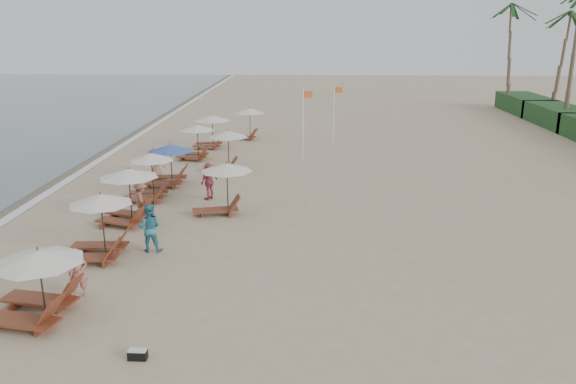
{
  "coord_description": "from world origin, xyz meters",
  "views": [
    {
      "loc": [
        1.49,
        -17.54,
        7.81
      ],
      "look_at": [
        0.69,
        4.78,
        1.3
      ],
      "focal_mm": 35.4,
      "sensor_mm": 36.0,
      "label": 1
    }
  ],
  "objects_px": {
    "lounger_station_4": "(166,165)",
    "beachgoer_far_a": "(209,181)",
    "beachgoer_mid_b": "(141,200)",
    "duffel_bag": "(138,354)",
    "beachgoer_near": "(78,273)",
    "lounger_station_1": "(96,228)",
    "inland_station_1": "(225,145)",
    "inland_station_0": "(222,183)",
    "lounger_station_5": "(195,141)",
    "flag_pole_near": "(304,120)",
    "beachgoer_far_b": "(156,163)",
    "inland_station_2": "(247,119)",
    "lounger_station_6": "(210,130)",
    "lounger_station_3": "(148,177)",
    "lounger_station_2": "(125,195)",
    "beachgoer_mid_a": "(150,228)",
    "lounger_station_0": "(32,286)"
  },
  "relations": [
    {
      "from": "duffel_bag",
      "to": "beachgoer_near",
      "type": "bearing_deg",
      "value": 129.58
    },
    {
      "from": "lounger_station_5",
      "to": "flag_pole_near",
      "type": "bearing_deg",
      "value": 0.43
    },
    {
      "from": "lounger_station_0",
      "to": "inland_station_0",
      "type": "relative_size",
      "value": 1.06
    },
    {
      "from": "inland_station_0",
      "to": "inland_station_1",
      "type": "distance_m",
      "value": 7.88
    },
    {
      "from": "duffel_bag",
      "to": "lounger_station_0",
      "type": "bearing_deg",
      "value": 151.2
    },
    {
      "from": "beachgoer_mid_a",
      "to": "beachgoer_far_b",
      "type": "xyz_separation_m",
      "value": [
        -2.38,
        10.07,
        -0.02
      ]
    },
    {
      "from": "beachgoer_far_a",
      "to": "inland_station_0",
      "type": "bearing_deg",
      "value": 56.02
    },
    {
      "from": "beachgoer_far_a",
      "to": "duffel_bag",
      "type": "xyz_separation_m",
      "value": [
        0.49,
        -13.38,
        -0.76
      ]
    },
    {
      "from": "inland_station_2",
      "to": "beachgoer_mid_a",
      "type": "relative_size",
      "value": 1.46
    },
    {
      "from": "duffel_bag",
      "to": "lounger_station_3",
      "type": "bearing_deg",
      "value": 104.08
    },
    {
      "from": "beachgoer_mid_b",
      "to": "beachgoer_far_b",
      "type": "relative_size",
      "value": 0.91
    },
    {
      "from": "inland_station_0",
      "to": "beachgoer_far_b",
      "type": "relative_size",
      "value": 1.55
    },
    {
      "from": "beachgoer_near",
      "to": "beachgoer_far_a",
      "type": "relative_size",
      "value": 0.86
    },
    {
      "from": "beachgoer_far_b",
      "to": "lounger_station_0",
      "type": "bearing_deg",
      "value": -140.19
    },
    {
      "from": "beachgoer_mid_a",
      "to": "beachgoer_far_a",
      "type": "height_order",
      "value": "beachgoer_mid_a"
    },
    {
      "from": "lounger_station_3",
      "to": "lounger_station_5",
      "type": "xyz_separation_m",
      "value": [
        0.5,
        8.6,
        -0.01
      ]
    },
    {
      "from": "lounger_station_4",
      "to": "beachgoer_near",
      "type": "xyz_separation_m",
      "value": [
        0.4,
        -12.55,
        -0.28
      ]
    },
    {
      "from": "beachgoer_near",
      "to": "duffel_bag",
      "type": "relative_size",
      "value": 3.31
    },
    {
      "from": "inland_station_0",
      "to": "inland_station_1",
      "type": "relative_size",
      "value": 1.04
    },
    {
      "from": "lounger_station_5",
      "to": "lounger_station_6",
      "type": "xyz_separation_m",
      "value": [
        0.38,
        3.35,
        0.15
      ]
    },
    {
      "from": "inland_station_0",
      "to": "flag_pole_near",
      "type": "bearing_deg",
      "value": 72.28
    },
    {
      "from": "lounger_station_2",
      "to": "inland_station_2",
      "type": "bearing_deg",
      "value": 80.51
    },
    {
      "from": "lounger_station_2",
      "to": "beachgoer_mid_a",
      "type": "bearing_deg",
      "value": -58.99
    },
    {
      "from": "lounger_station_0",
      "to": "beachgoer_far_a",
      "type": "bearing_deg",
      "value": 75.82
    },
    {
      "from": "inland_station_1",
      "to": "beachgoer_near",
      "type": "height_order",
      "value": "inland_station_1"
    },
    {
      "from": "inland_station_0",
      "to": "duffel_bag",
      "type": "distance_m",
      "value": 11.33
    },
    {
      "from": "beachgoer_far_a",
      "to": "flag_pole_near",
      "type": "relative_size",
      "value": 0.41
    },
    {
      "from": "inland_station_1",
      "to": "beachgoer_mid_b",
      "type": "distance_m",
      "value": 8.81
    },
    {
      "from": "lounger_station_6",
      "to": "inland_station_0",
      "type": "height_order",
      "value": "inland_station_0"
    },
    {
      "from": "beachgoer_mid_a",
      "to": "beachgoer_mid_b",
      "type": "height_order",
      "value": "beachgoer_mid_a"
    },
    {
      "from": "lounger_station_2",
      "to": "beachgoer_mid_a",
      "type": "relative_size",
      "value": 1.49
    },
    {
      "from": "lounger_station_0",
      "to": "beachgoer_near",
      "type": "xyz_separation_m",
      "value": [
        0.69,
        1.4,
        -0.25
      ]
    },
    {
      "from": "lounger_station_4",
      "to": "beachgoer_mid_b",
      "type": "xyz_separation_m",
      "value": [
        0.17,
        -5.21,
        -0.25
      ]
    },
    {
      "from": "lounger_station_6",
      "to": "beachgoer_mid_b",
      "type": "relative_size",
      "value": 1.62
    },
    {
      "from": "inland_station_0",
      "to": "duffel_bag",
      "type": "bearing_deg",
      "value": -92.23
    },
    {
      "from": "lounger_station_5",
      "to": "duffel_bag",
      "type": "relative_size",
      "value": 5.25
    },
    {
      "from": "lounger_station_1",
      "to": "flag_pole_near",
      "type": "distance_m",
      "value": 17.2
    },
    {
      "from": "lounger_station_1",
      "to": "inland_station_1",
      "type": "distance_m",
      "value": 13.15
    },
    {
      "from": "beachgoer_mid_b",
      "to": "beachgoer_far_b",
      "type": "bearing_deg",
      "value": -26.33
    },
    {
      "from": "beachgoer_mid_b",
      "to": "duffel_bag",
      "type": "height_order",
      "value": "beachgoer_mid_b"
    },
    {
      "from": "lounger_station_6",
      "to": "flag_pole_near",
      "type": "relative_size",
      "value": 0.59
    },
    {
      "from": "inland_station_1",
      "to": "inland_station_2",
      "type": "height_order",
      "value": "same"
    },
    {
      "from": "lounger_station_0",
      "to": "lounger_station_6",
      "type": "height_order",
      "value": "lounger_station_6"
    },
    {
      "from": "inland_station_0",
      "to": "flag_pole_near",
      "type": "xyz_separation_m",
      "value": [
        3.39,
        10.6,
        1.04
      ]
    },
    {
      "from": "beachgoer_far_a",
      "to": "beachgoer_mid_b",
      "type": "bearing_deg",
      "value": -9.13
    },
    {
      "from": "lounger_station_5",
      "to": "beachgoer_mid_b",
      "type": "height_order",
      "value": "lounger_station_5"
    },
    {
      "from": "beachgoer_mid_b",
      "to": "lounger_station_4",
      "type": "bearing_deg",
      "value": -33.28
    },
    {
      "from": "inland_station_2",
      "to": "flag_pole_near",
      "type": "height_order",
      "value": "flag_pole_near"
    },
    {
      "from": "inland_station_1",
      "to": "beachgoer_mid_a",
      "type": "xyz_separation_m",
      "value": [
        -1.0,
        -12.14,
        -0.56
      ]
    },
    {
      "from": "lounger_station_4",
      "to": "beachgoer_far_a",
      "type": "xyz_separation_m",
      "value": [
        2.61,
        -2.45,
        -0.15
      ]
    }
  ]
}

